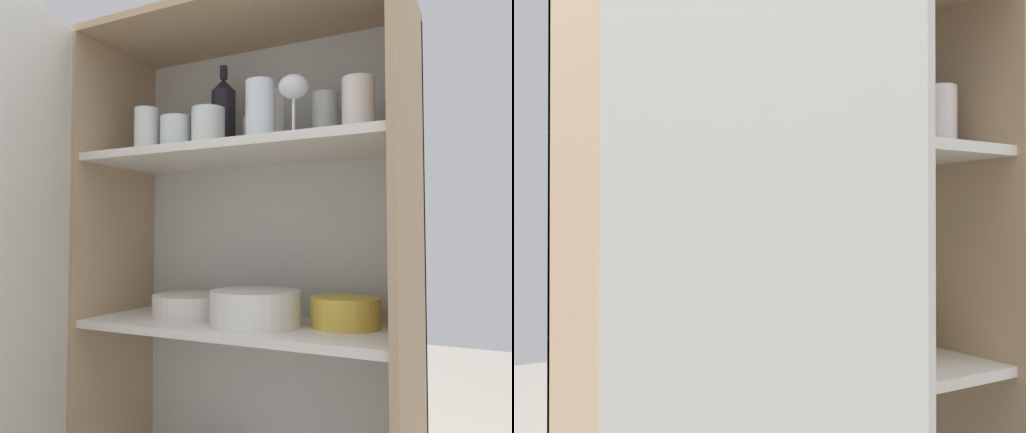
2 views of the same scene
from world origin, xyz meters
The scene contains 18 objects.
cupboard_back_panel centered at (0.00, 0.31, 0.75)m, with size 0.80×0.02×1.50m, color silver.
cupboard_side_right centered at (0.39, 0.15, 0.75)m, with size 0.02×0.34×1.50m, color tan.
shelf_board_middle centered at (0.00, 0.15, 0.77)m, with size 0.76×0.30×0.02m, color silver.
shelf_board_upper centered at (0.00, 0.15, 1.19)m, with size 0.76×0.30×0.02m, color silver.
tumbler_glass_0 centered at (-0.17, 0.12, 1.25)m, with size 0.08×0.08×0.09m.
tumbler_glass_1 centered at (0.31, 0.22, 1.24)m, with size 0.07×0.07×0.09m.
tumbler_glass_2 centered at (0.19, 0.22, 1.26)m, with size 0.06×0.06×0.13m.
tumbler_glass_3 centered at (-0.26, 0.11, 1.26)m, with size 0.06×0.06×0.12m.
tumbler_glass_4 centered at (0.08, 0.16, 1.27)m, with size 0.06×0.06×0.14m.
tumbler_glass_5 centered at (0.01, 0.21, 1.24)m, with size 0.08×0.08×0.09m.
tumbler_glass_6 centered at (0.30, 0.11, 1.26)m, with size 0.07×0.07×0.12m.
tumbler_glass_7 centered at (-0.08, 0.12, 1.25)m, with size 0.08×0.08×0.10m.
tumbler_glass_8 centered at (0.08, 0.08, 1.27)m, with size 0.07×0.07×0.14m.
wine_glass_0 centered at (0.17, 0.08, 1.30)m, with size 0.07×0.07×0.14m.
wine_bottle centered at (-0.09, 0.22, 1.31)m, with size 0.06×0.06×0.24m.
plate_stack_white centered at (0.05, 0.12, 0.82)m, with size 0.21×0.21×0.08m.
mixing_bowl_large centered at (-0.16, 0.18, 0.81)m, with size 0.21×0.21×0.06m.
serving_bowl_small centered at (0.24, 0.20, 0.82)m, with size 0.16×0.16×0.07m.
Camera 2 is at (-0.60, -0.72, 1.06)m, focal length 42.00 mm.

